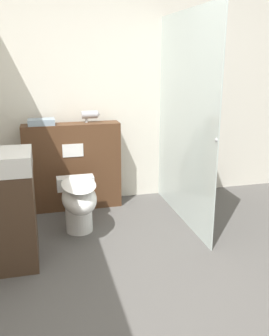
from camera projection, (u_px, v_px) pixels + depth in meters
The scene contains 8 objects.
ground_plane at pixel (167, 314), 2.48m from camera, with size 12.00×12.00×0.00m, color #565451.
wall_back at pixel (104, 93), 4.23m from camera, with size 8.00×0.06×2.50m.
partition_panel at pixel (73, 167), 4.14m from camera, with size 1.05×0.23×0.96m.
shower_glass at pixel (184, 121), 3.71m from camera, with size 0.04×1.52×2.07m.
toilet at pixel (79, 201), 3.55m from camera, with size 0.37×0.70×0.53m.
sink_vanity at pixel (3, 210), 2.97m from camera, with size 0.50×0.47×1.09m.
hair_drier at pixel (90, 115), 4.06m from camera, with size 0.20×0.08×0.13m.
folded_towel at pixel (41, 122), 3.91m from camera, with size 0.27×0.18×0.06m.
Camera 1 is at (-0.73, -1.99, 1.64)m, focal length 40.00 mm.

